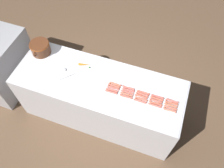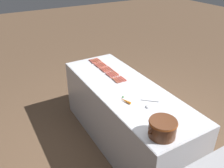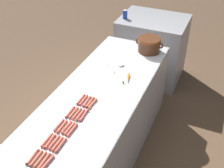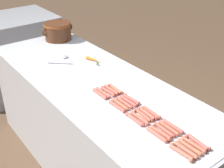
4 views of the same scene
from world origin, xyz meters
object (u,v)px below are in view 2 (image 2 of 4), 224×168
object	(u,v)px
hot_dog_24	(115,80)
hot_dog_8	(114,74)
hot_dog_2	(110,68)
hot_dog_15	(93,61)
hot_dog_7	(108,69)
serving_spoon	(148,104)
hot_dog_5	(97,60)
hot_dog_12	(106,69)
hot_dog_16	(99,65)
carrot	(125,100)
hot_dog_23	(109,75)
hot_dog_19	(117,80)
hot_dog_6	(102,64)
bean_pot	(163,127)
hot_dog_17	(104,70)
hot_dog_1	(104,64)
hot_dog_10	(95,61)
hot_dog_20	(91,62)
hot_dog_22	(102,70)
hot_dog_0	(99,60)
hot_dog_11	(100,65)
hot_dog_21	(97,66)
hot_dog_14	(119,79)
hot_dog_9	(122,79)
hot_dog_13	(112,74)
hot_dog_18	(110,75)
hot_dog_3	(116,73)

from	to	relation	value
hot_dog_24	hot_dog_8	bearing A→B (deg)	-118.28
hot_dog_2	hot_dog_15	size ratio (longest dim) A/B	1.00
hot_dog_7	serving_spoon	distance (m)	1.10
hot_dog_5	hot_dog_12	xyz separation A→B (m)	(0.04, 0.38, 0.00)
hot_dog_16	hot_dog_24	size ratio (longest dim) A/B	1.00
hot_dog_5	carrot	bearing A→B (deg)	78.27
hot_dog_16	hot_dog_23	world-z (taller)	same
hot_dog_19	carrot	world-z (taller)	carrot
hot_dog_8	hot_dog_15	world-z (taller)	same
hot_dog_6	bean_pot	distance (m)	1.79
hot_dog_15	hot_dog_17	distance (m)	0.38
hot_dog_2	hot_dog_16	xyz separation A→B (m)	(0.10, -0.19, 0.00)
hot_dog_1	hot_dog_10	size ratio (longest dim) A/B	1.00
hot_dog_20	hot_dog_19	bearing A→B (deg)	92.74
hot_dog_22	hot_dog_12	bearing A→B (deg)	173.17
hot_dog_0	hot_dog_17	bearing A→B (deg)	74.39
hot_dog_1	hot_dog_5	bearing A→B (deg)	-80.57
hot_dog_11	hot_dog_20	size ratio (longest dim) A/B	1.00
hot_dog_16	hot_dog_12	bearing A→B (deg)	98.72
serving_spoon	hot_dog_21	bearing A→B (deg)	-88.30
hot_dog_19	hot_dog_7	bearing A→B (deg)	-99.90
hot_dog_11	hot_dog_20	bearing A→B (deg)	-70.82
hot_dog_14	hot_dog_10	bearing A→B (deg)	-90.11
hot_dog_20	hot_dog_23	xyz separation A→B (m)	(-0.00, 0.57, 0.00)
hot_dog_5	hot_dog_12	bearing A→B (deg)	84.35
hot_dog_12	hot_dog_23	bearing A→B (deg)	71.41
hot_dog_21	hot_dog_9	bearing A→B (deg)	100.13
hot_dog_23	hot_dog_13	bearing A→B (deg)	-175.39
hot_dog_0	hot_dog_14	world-z (taller)	same
hot_dog_12	hot_dog_16	distance (m)	0.19
hot_dog_2	serving_spoon	size ratio (longest dim) A/B	0.75
hot_dog_9	hot_dog_22	world-z (taller)	same
hot_dog_18	carrot	xyz separation A→B (m)	(0.19, 0.70, 0.00)
hot_dog_2	hot_dog_5	distance (m)	0.38
hot_dog_11	bean_pot	bearing A→B (deg)	82.21
hot_dog_1	hot_dog_16	xyz separation A→B (m)	(0.10, -0.00, 0.00)
hot_dog_22	hot_dog_23	bearing A→B (deg)	89.58
hot_dog_10	serving_spoon	bearing A→B (deg)	88.89
hot_dog_3	hot_dog_8	world-z (taller)	same
hot_dog_18	hot_dog_14	bearing A→B (deg)	99.96
hot_dog_5	hot_dog_23	distance (m)	0.58
hot_dog_8	hot_dog_24	bearing A→B (deg)	61.72
hot_dog_16	hot_dog_19	xyz separation A→B (m)	(-0.00, 0.57, 0.00)
hot_dog_6	serving_spoon	world-z (taller)	hot_dog_6
hot_dog_24	hot_dog_23	bearing A→B (deg)	-89.76
hot_dog_22	hot_dog_23	distance (m)	0.20
hot_dog_7	hot_dog_17	distance (m)	0.07
hot_dog_20	hot_dog_5	bearing A→B (deg)	-179.09
hot_dog_0	hot_dog_5	size ratio (longest dim) A/B	1.00
hot_dog_10	hot_dog_11	world-z (taller)	same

